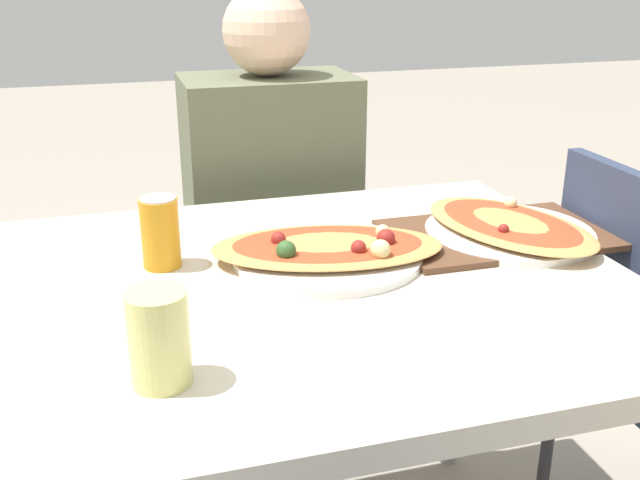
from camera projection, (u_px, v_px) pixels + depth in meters
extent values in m
cube|color=beige|center=(307.00, 291.00, 1.25)|extent=(1.09, 0.90, 0.04)
cylinder|color=#99999E|center=(41.00, 402.00, 1.62)|extent=(0.05, 0.05, 0.71)
cylinder|color=#99999E|center=(455.00, 341.00, 1.87)|extent=(0.05, 0.05, 0.71)
cube|color=#2D3851|center=(270.00, 275.00, 2.01)|extent=(0.40, 0.40, 0.04)
cube|color=#2D3851|center=(254.00, 175.00, 2.10)|extent=(0.38, 0.03, 0.42)
cylinder|color=#38383D|center=(349.00, 374.00, 1.99)|extent=(0.03, 0.03, 0.43)
cylinder|color=#38383D|center=(222.00, 393.00, 1.90)|extent=(0.03, 0.03, 0.43)
cylinder|color=#38383D|center=(314.00, 318.00, 2.30)|extent=(0.03, 0.03, 0.43)
cylinder|color=#38383D|center=(203.00, 332.00, 2.21)|extent=(0.03, 0.03, 0.43)
cube|color=#2D3851|center=(618.00, 277.00, 1.44)|extent=(0.03, 0.38, 0.42)
cylinder|color=#38383D|center=(549.00, 429.00, 1.76)|extent=(0.03, 0.03, 0.43)
cylinder|color=#2D2D38|center=(317.00, 365.00, 2.00)|extent=(0.10, 0.10, 0.47)
cylinder|color=#2D2D38|center=(248.00, 375.00, 1.95)|extent=(0.10, 0.10, 0.47)
cube|color=#60664C|center=(270.00, 179.00, 1.89)|extent=(0.42, 0.26, 0.51)
sphere|color=beige|center=(266.00, 31.00, 1.76)|extent=(0.21, 0.21, 0.21)
cylinder|color=white|center=(328.00, 256.00, 1.33)|extent=(0.34, 0.34, 0.01)
ellipsoid|color=tan|center=(328.00, 247.00, 1.32)|extent=(0.45, 0.30, 0.02)
ellipsoid|color=#B24223|center=(328.00, 244.00, 1.32)|extent=(0.37, 0.24, 0.01)
sphere|color=maroon|center=(278.00, 239.00, 1.32)|extent=(0.03, 0.03, 0.03)
sphere|color=maroon|center=(386.00, 238.00, 1.32)|extent=(0.03, 0.03, 0.03)
sphere|color=beige|center=(383.00, 232.00, 1.35)|extent=(0.03, 0.03, 0.03)
sphere|color=beige|center=(381.00, 250.00, 1.26)|extent=(0.04, 0.04, 0.04)
sphere|color=maroon|center=(359.00, 248.00, 1.28)|extent=(0.03, 0.03, 0.03)
sphere|color=#335928|center=(286.00, 250.00, 1.26)|extent=(0.03, 0.03, 0.03)
cylinder|color=orange|center=(160.00, 233.00, 1.28)|extent=(0.07, 0.07, 0.12)
cylinder|color=silver|center=(157.00, 198.00, 1.26)|extent=(0.06, 0.06, 0.00)
cylinder|color=#E0DB7F|center=(159.00, 338.00, 0.93)|extent=(0.08, 0.08, 0.13)
cube|color=brown|center=(496.00, 235.00, 1.43)|extent=(0.41, 0.26, 0.01)
cylinder|color=white|center=(509.00, 233.00, 1.44)|extent=(0.32, 0.32, 0.01)
ellipsoid|color=tan|center=(510.00, 224.00, 1.43)|extent=(0.33, 0.43, 0.02)
ellipsoid|color=#B24223|center=(510.00, 222.00, 1.43)|extent=(0.27, 0.35, 0.01)
sphere|color=beige|center=(511.00, 203.00, 1.51)|extent=(0.03, 0.03, 0.03)
sphere|color=maroon|center=(504.00, 229.00, 1.37)|extent=(0.02, 0.02, 0.02)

